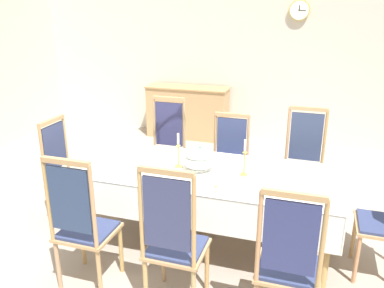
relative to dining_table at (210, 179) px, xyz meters
The scene contains 20 objects.
ground 0.72m from the dining_table, 90.00° to the left, with size 8.17×6.85×0.04m, color #9E9285.
back_wall 3.63m from the dining_table, 90.00° to the left, with size 8.17×0.08×3.45m, color beige.
dining_table is the anchor object (origin of this frame).
tablecloth 0.01m from the dining_table, 90.00° to the left, with size 2.34×1.02×0.34m.
chair_south_a 1.22m from the dining_table, 131.38° to the right, with size 0.44×0.42×1.18m.
chair_north_a 1.22m from the dining_table, 131.34° to the left, with size 0.44×0.42×1.20m.
chair_south_b 0.92m from the dining_table, 91.76° to the right, with size 0.44×0.42×1.21m.
chair_north_b 0.92m from the dining_table, 91.78° to the left, with size 0.44×0.42×1.07m.
chair_south_c 1.22m from the dining_table, 48.63° to the right, with size 0.44×0.42×1.16m.
chair_north_c 1.22m from the dining_table, 48.70° to the left, with size 0.44×0.42×1.20m.
chair_head_west 1.57m from the dining_table, behind, with size 0.42×0.44×1.13m.
soup_tureen 0.22m from the dining_table, behind, with size 0.30×0.30×0.23m.
candlestick_west 0.38m from the dining_table, behind, with size 0.07×0.07×0.34m.
candlestick_east 0.38m from the dining_table, ahead, with size 0.07×0.07×0.34m.
bowl_near_left 0.37m from the dining_table, 83.82° to the right, with size 0.14×0.14×0.03m.
bowl_near_right 1.05m from the dining_table, 161.45° to the right, with size 0.19×0.19×0.04m.
spoon_primary 0.37m from the dining_table, 67.85° to the right, with size 0.05×0.18×0.01m.
spoon_secondary 1.15m from the dining_table, 164.55° to the right, with size 0.06×0.17×0.01m.
sideboard 3.42m from the dining_table, 112.01° to the left, with size 1.44×0.48×0.90m.
mounted_clock 3.74m from the dining_table, 82.07° to the left, with size 0.32×0.06×0.32m.
Camera 1 is at (0.87, -3.28, 2.22)m, focal length 37.01 mm.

